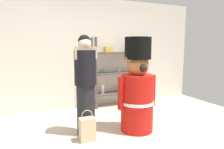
# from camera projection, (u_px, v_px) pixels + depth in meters

# --- Properties ---
(ground_plane) EXTENTS (6.40, 6.40, 0.00)m
(ground_plane) POSITION_uv_depth(u_px,v_px,m) (117.00, 147.00, 2.98)
(ground_plane) COLOR beige
(back_wall) EXTENTS (6.40, 0.12, 2.60)m
(back_wall) POSITION_uv_depth(u_px,v_px,m) (78.00, 53.00, 4.79)
(back_wall) COLOR silver
(back_wall) RESTS_ON ground_plane
(merchandise_shelf) EXTENTS (1.39, 0.35, 1.67)m
(merchandise_shelf) POSITION_uv_depth(u_px,v_px,m) (120.00, 70.00, 5.05)
(merchandise_shelf) COLOR #4C4742
(merchandise_shelf) RESTS_ON ground_plane
(teddy_bear_guard) EXTENTS (0.73, 0.58, 1.62)m
(teddy_bear_guard) POSITION_uv_depth(u_px,v_px,m) (137.00, 89.00, 3.47)
(teddy_bear_guard) COLOR red
(teddy_bear_guard) RESTS_ON ground_plane
(person_shopper) EXTENTS (0.37, 0.35, 1.65)m
(person_shopper) POSITION_uv_depth(u_px,v_px,m) (85.00, 84.00, 3.30)
(person_shopper) COLOR black
(person_shopper) RESTS_ON ground_plane
(shopping_bag) EXTENTS (0.24, 0.15, 0.50)m
(shopping_bag) POSITION_uv_depth(u_px,v_px,m) (87.00, 129.00, 3.14)
(shopping_bag) COLOR #C1AD89
(shopping_bag) RESTS_ON ground_plane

